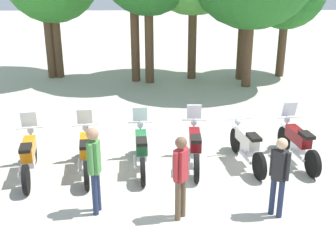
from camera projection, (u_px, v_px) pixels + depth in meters
ground_plane at (168, 168)px, 10.11m from camera, size 80.00×80.00×0.00m
motorcycle_0 at (29, 155)px, 9.59m from camera, size 0.66×2.17×1.37m
motorcycle_1 at (86, 152)px, 9.77m from camera, size 0.62×2.18×1.37m
motorcycle_2 at (141, 148)px, 9.94m from camera, size 0.62×2.19×1.37m
motorcycle_3 at (195, 146)px, 10.10m from camera, size 0.62×2.19×1.37m
motorcycle_4 at (247, 145)px, 10.17m from camera, size 0.65×2.17×0.99m
motorcycle_5 at (298, 142)px, 10.30m from camera, size 0.62×2.18×1.37m
person_0 at (181, 172)px, 7.77m from camera, size 0.31×0.37×1.68m
person_1 at (94, 164)px, 7.94m from camera, size 0.27×0.41×1.77m
person_2 at (279, 172)px, 7.87m from camera, size 0.35×0.33×1.62m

